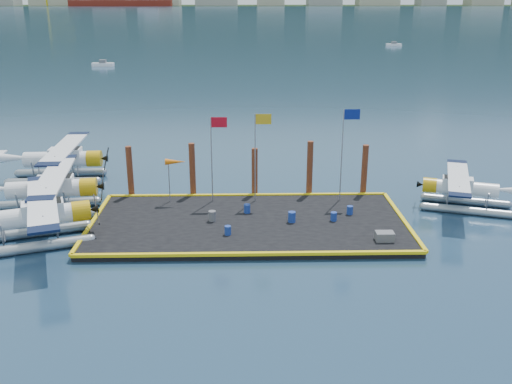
% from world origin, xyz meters
% --- Properties ---
extents(ground, '(4000.00, 4000.00, 0.00)m').
position_xyz_m(ground, '(0.00, 0.00, 0.00)').
color(ground, '#172F46').
rests_on(ground, ground).
extents(dock, '(20.00, 10.00, 0.40)m').
position_xyz_m(dock, '(0.00, 0.00, 0.20)').
color(dock, black).
rests_on(dock, ground).
extents(dock_bumpers, '(20.25, 10.25, 0.18)m').
position_xyz_m(dock_bumpers, '(0.00, 0.00, 0.49)').
color(dock_bumpers, yellow).
rests_on(dock_bumpers, dock).
extents(seaplane_a, '(9.49, 10.11, 3.63)m').
position_xyz_m(seaplane_a, '(-12.61, -2.40, 1.58)').
color(seaplane_a, '#90979D').
rests_on(seaplane_a, ground).
extents(seaplane_b, '(9.42, 10.38, 3.67)m').
position_xyz_m(seaplane_b, '(-13.46, 2.64, 1.60)').
color(seaplane_b, '#90979D').
rests_on(seaplane_b, ground).
extents(seaplane_c, '(9.61, 10.59, 3.77)m').
position_xyz_m(seaplane_c, '(-14.87, 9.94, 1.64)').
color(seaplane_c, '#90979D').
rests_on(seaplane_c, ground).
extents(seaplane_d, '(8.15, 8.70, 3.12)m').
position_xyz_m(seaplane_d, '(14.86, 2.92, 1.36)').
color(seaplane_d, '#90979D').
rests_on(seaplane_d, ground).
extents(drum_0, '(0.47, 0.47, 0.67)m').
position_xyz_m(drum_0, '(-2.34, 0.05, 0.73)').
color(drum_0, '#59595E').
rests_on(drum_0, dock).
extents(drum_1, '(0.48, 0.48, 0.68)m').
position_xyz_m(drum_1, '(2.76, -0.25, 0.74)').
color(drum_1, navy).
rests_on(drum_1, dock).
extents(drum_2, '(0.40, 0.40, 0.57)m').
position_xyz_m(drum_2, '(5.48, -0.09, 0.68)').
color(drum_2, navy).
rests_on(drum_2, dock).
extents(drum_3, '(0.40, 0.40, 0.56)m').
position_xyz_m(drum_3, '(-1.29, -2.22, 0.68)').
color(drum_3, navy).
rests_on(drum_3, dock).
extents(drum_4, '(0.41, 0.41, 0.57)m').
position_xyz_m(drum_4, '(6.72, 1.01, 0.69)').
color(drum_4, navy).
rests_on(drum_4, dock).
extents(drum_5, '(0.42, 0.42, 0.60)m').
position_xyz_m(drum_5, '(-0.09, 1.44, 0.70)').
color(drum_5, navy).
rests_on(drum_5, dock).
extents(crate, '(1.07, 0.71, 0.53)m').
position_xyz_m(crate, '(8.01, -3.32, 0.67)').
color(crate, '#59595E').
rests_on(crate, dock).
extents(flagpole_red, '(1.14, 0.08, 6.00)m').
position_xyz_m(flagpole_red, '(-2.29, 3.80, 4.40)').
color(flagpole_red, gray).
rests_on(flagpole_red, dock).
extents(flagpole_yellow, '(1.14, 0.08, 6.20)m').
position_xyz_m(flagpole_yellow, '(0.70, 3.80, 4.51)').
color(flagpole_yellow, gray).
rests_on(flagpole_yellow, dock).
extents(flagpole_blue, '(1.14, 0.08, 6.50)m').
position_xyz_m(flagpole_blue, '(6.70, 3.80, 4.69)').
color(flagpole_blue, gray).
rests_on(flagpole_blue, dock).
extents(windsock, '(1.40, 0.44, 3.12)m').
position_xyz_m(windsock, '(-5.03, 3.80, 3.23)').
color(windsock, gray).
rests_on(windsock, dock).
extents(piling_0, '(0.44, 0.44, 4.00)m').
position_xyz_m(piling_0, '(-8.50, 5.40, 2.00)').
color(piling_0, '#4C2215').
rests_on(piling_0, ground).
extents(piling_1, '(0.44, 0.44, 4.20)m').
position_xyz_m(piling_1, '(-4.00, 5.40, 2.10)').
color(piling_1, '#4C2215').
rests_on(piling_1, ground).
extents(piling_2, '(0.44, 0.44, 3.80)m').
position_xyz_m(piling_2, '(0.50, 5.40, 1.90)').
color(piling_2, '#4C2215').
rests_on(piling_2, ground).
extents(piling_3, '(0.44, 0.44, 4.30)m').
position_xyz_m(piling_3, '(4.50, 5.40, 2.15)').
color(piling_3, '#4C2215').
rests_on(piling_3, ground).
extents(piling_4, '(0.44, 0.44, 4.00)m').
position_xyz_m(piling_4, '(8.50, 5.40, 2.00)').
color(piling_4, '#4C2215').
rests_on(piling_4, ground).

